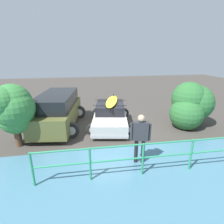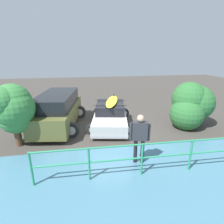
# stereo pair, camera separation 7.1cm
# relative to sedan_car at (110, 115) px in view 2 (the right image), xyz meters

# --- Properties ---
(ground_plane) EXTENTS (44.00, 44.00, 0.02)m
(ground_plane) POSITION_rel_sedan_car_xyz_m (0.04, 0.44, -0.59)
(ground_plane) COLOR #423D38
(ground_plane) RESTS_ON ground
(sedan_car) EXTENTS (2.71, 4.33, 1.49)m
(sedan_car) POSITION_rel_sedan_car_xyz_m (0.00, 0.00, 0.00)
(sedan_car) COLOR silver
(sedan_car) RESTS_ON ground
(suv_car) EXTENTS (2.91, 4.81, 1.84)m
(suv_car) POSITION_rel_sedan_car_xyz_m (2.78, -0.21, 0.37)
(suv_car) COLOR brown
(suv_car) RESTS_ON ground
(person_bystander) EXTENTS (0.70, 0.33, 1.84)m
(person_bystander) POSITION_rel_sedan_car_xyz_m (-0.44, 3.74, 0.53)
(person_bystander) COLOR black
(person_bystander) RESTS_ON ground
(railing_fence) EXTENTS (8.49, 0.23, 1.14)m
(railing_fence) POSITION_rel_sedan_car_xyz_m (-1.16, 4.43, 0.17)
(railing_fence) COLOR #2D9366
(railing_fence) RESTS_ON ground
(bush_near_left) EXTENTS (2.48, 2.14, 2.49)m
(bush_near_left) POSITION_rel_sedan_car_xyz_m (-4.19, 0.88, 0.61)
(bush_near_left) COLOR brown
(bush_near_left) RESTS_ON ground
(bush_near_right) EXTENTS (1.70, 1.69, 2.68)m
(bush_near_right) POSITION_rel_sedan_car_xyz_m (4.26, 1.68, 1.13)
(bush_near_right) COLOR brown
(bush_near_right) RESTS_ON ground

